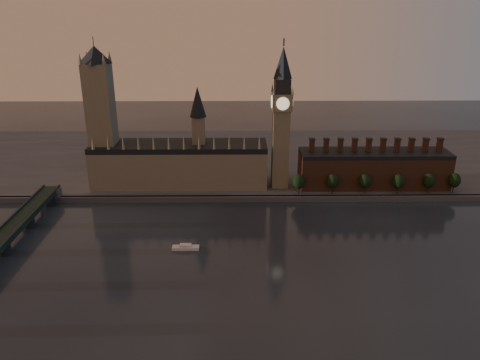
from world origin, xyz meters
name	(u,v)px	position (x,y,z in m)	size (l,w,h in m)	color
ground	(278,268)	(0.00, 0.00, 0.00)	(900.00, 900.00, 0.00)	black
north_bank	(261,160)	(0.00, 178.04, 2.00)	(900.00, 182.00, 4.00)	#4D4D52
palace_of_westminster	(180,162)	(-64.41, 114.91, 21.63)	(130.00, 30.30, 74.00)	#776B54
victoria_tower	(101,113)	(-120.00, 115.00, 59.09)	(24.00, 24.00, 108.00)	#776B54
big_ben	(281,117)	(10.00, 110.00, 56.83)	(15.00, 15.00, 107.00)	#776B54
chimney_block	(373,168)	(80.00, 110.00, 17.82)	(110.00, 25.00, 37.00)	brown
embankment_tree_0	(299,182)	(22.41, 94.07, 13.47)	(8.60, 8.60, 14.88)	black
embankment_tree_1	(333,181)	(46.82, 94.36, 13.47)	(8.60, 8.60, 14.88)	black
embankment_tree_2	(365,181)	(70.10, 94.34, 13.47)	(8.60, 8.60, 14.88)	black
embankment_tree_3	(399,181)	(94.09, 93.71, 13.47)	(8.60, 8.60, 14.88)	black
embankment_tree_4	(429,181)	(116.86, 95.18, 13.47)	(8.60, 8.60, 14.88)	black
embankment_tree_5	(454,180)	(135.15, 95.26, 13.47)	(8.60, 8.60, 14.88)	black
river_boat	(186,247)	(-52.07, 21.18, 1.19)	(15.54, 4.56, 3.10)	silver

